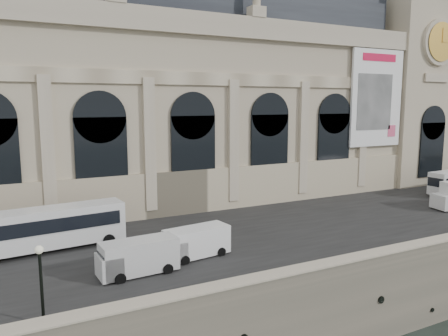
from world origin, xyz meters
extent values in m
cube|color=gray|center=(0.00, 35.00, 3.00)|extent=(160.00, 70.00, 6.00)
cube|color=#2D2D2D|center=(0.00, 14.00, 6.03)|extent=(160.00, 24.00, 0.06)
cube|color=gray|center=(0.00, 0.60, 6.55)|extent=(160.00, 1.20, 1.10)
cube|color=beige|center=(0.00, 0.60, 7.15)|extent=(160.00, 1.40, 0.12)
cube|color=#B8AC8D|center=(-6.00, 31.00, 17.00)|extent=(68.00, 18.00, 22.00)
cube|color=beige|center=(-6.00, 21.85, 8.50)|extent=(68.60, 0.40, 5.00)
cube|color=beige|center=(-6.00, 21.70, 26.80)|extent=(69.00, 0.80, 2.40)
cube|color=beige|center=(-6.00, 21.85, 21.00)|extent=(68.00, 0.30, 1.40)
cube|color=beige|center=(-19.00, 21.75, 14.00)|extent=(1.20, 0.50, 14.00)
cube|color=black|center=(-14.00, 21.82, 12.50)|extent=(5.20, 0.25, 9.00)
cylinder|color=black|center=(-14.00, 21.82, 17.00)|extent=(5.20, 0.25, 5.20)
cube|color=beige|center=(-9.00, 21.75, 14.00)|extent=(1.20, 0.50, 14.00)
cube|color=black|center=(-4.00, 21.82, 12.50)|extent=(5.20, 0.25, 9.00)
cylinder|color=black|center=(-4.00, 21.82, 17.00)|extent=(5.20, 0.25, 5.20)
cube|color=beige|center=(1.00, 21.75, 14.00)|extent=(1.20, 0.50, 14.00)
cube|color=black|center=(6.00, 21.82, 12.50)|extent=(5.20, 0.25, 9.00)
cylinder|color=black|center=(6.00, 21.82, 17.00)|extent=(5.20, 0.25, 5.20)
cube|color=beige|center=(11.00, 21.75, 14.00)|extent=(1.20, 0.50, 14.00)
cube|color=black|center=(16.00, 21.82, 12.50)|extent=(5.20, 0.25, 9.00)
cylinder|color=black|center=(16.00, 21.82, 17.00)|extent=(5.20, 0.25, 5.20)
cube|color=beige|center=(21.00, 21.75, 14.00)|extent=(1.20, 0.50, 14.00)
cube|color=white|center=(23.00, 21.55, 19.00)|extent=(9.00, 0.35, 13.00)
cube|color=red|center=(23.00, 21.35, 24.40)|extent=(6.00, 0.06, 1.00)
cube|color=gray|center=(22.50, 21.35, 18.50)|extent=(6.20, 0.06, 7.50)
cube|color=#D94C73|center=(26.00, 21.35, 14.50)|extent=(1.40, 0.06, 1.60)
cube|color=#B8AC8D|center=(34.00, 28.00, 21.00)|extent=(12.00, 14.00, 30.00)
cylinder|color=beige|center=(34.00, 20.75, 27.00)|extent=(6.60, 0.50, 6.60)
cylinder|color=black|center=(34.00, 20.45, 27.00)|extent=(5.40, 0.15, 5.40)
cylinder|color=gold|center=(34.00, 20.38, 27.00)|extent=(5.50, 0.06, 5.50)
cube|color=gold|center=(34.00, 20.30, 27.90)|extent=(0.14, 0.05, 2.00)
cube|color=gold|center=(34.60, 20.30, 27.00)|extent=(1.40, 0.05, 0.14)
cube|color=black|center=(34.00, 20.85, 11.50)|extent=(5.00, 0.25, 8.00)
cube|color=silver|center=(-19.87, 15.77, 8.09)|extent=(12.71, 3.79, 3.23)
cube|color=black|center=(-19.74, 14.43, 8.50)|extent=(11.43, 1.18, 1.15)
cube|color=black|center=(-20.00, 17.11, 8.50)|extent=(11.43, 1.18, 1.15)
cylinder|color=black|center=(-15.07, 14.92, 6.52)|extent=(1.07, 0.41, 1.04)
cylinder|color=black|center=(-15.32, 17.51, 6.52)|extent=(1.07, 0.41, 1.04)
cube|color=black|center=(27.00, 14.65, 8.17)|extent=(0.18, 2.17, 1.13)
cylinder|color=black|center=(28.38, 15.90, 6.47)|extent=(0.96, 0.33, 0.94)
cube|color=silver|center=(-14.49, 7.49, 7.38)|extent=(5.63, 2.44, 2.35)
cube|color=silver|center=(-16.70, 7.37, 7.02)|extent=(1.66, 2.23, 1.64)
cube|color=black|center=(-17.27, 7.34, 7.58)|extent=(0.16, 1.84, 0.82)
cylinder|color=black|center=(-16.20, 6.32, 6.39)|extent=(0.79, 0.30, 0.78)
cylinder|color=black|center=(-16.32, 8.46, 6.39)|extent=(0.79, 0.30, 0.78)
cylinder|color=black|center=(-12.67, 6.51, 6.39)|extent=(0.79, 0.30, 0.78)
cylinder|color=black|center=(-12.79, 8.65, 6.39)|extent=(0.79, 0.30, 0.78)
cube|color=white|center=(-9.33, 8.84, 7.33)|extent=(5.53, 2.74, 2.26)
cube|color=white|center=(-11.43, 8.57, 6.98)|extent=(1.74, 2.24, 1.57)
cube|color=black|center=(-11.98, 8.50, 7.52)|extent=(0.29, 1.76, 0.79)
cylinder|color=black|center=(-10.88, 7.60, 6.37)|extent=(0.77, 0.34, 0.75)
cylinder|color=black|center=(-11.15, 9.64, 6.37)|extent=(0.77, 0.34, 0.75)
cylinder|color=black|center=(-7.52, 8.04, 6.37)|extent=(0.77, 0.34, 0.75)
cylinder|color=black|center=(-7.78, 10.09, 6.37)|extent=(0.77, 0.34, 0.75)
cube|color=silver|center=(22.33, 9.94, 7.05)|extent=(2.20, 2.73, 1.66)
cylinder|color=black|center=(23.22, 11.07, 6.44)|extent=(0.93, 0.47, 0.89)
cylinder|color=black|center=(-21.43, 2.75, 6.21)|extent=(0.47, 0.47, 0.43)
cylinder|color=black|center=(-21.43, 2.75, 8.15)|extent=(0.17, 0.17, 4.30)
sphere|color=beige|center=(-21.43, 2.75, 10.40)|extent=(0.47, 0.47, 0.47)
camera|label=1|loc=(-22.90, -22.39, 18.41)|focal=35.00mm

